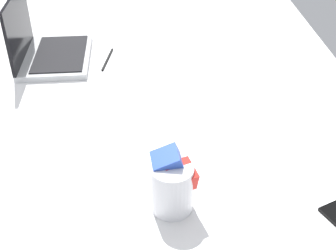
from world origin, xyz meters
TOP-DOWN VIEW (x-y plane):
  - bed_mattress at (0.00, 0.00)cm, footprint 180.00×140.00cm
  - laptop at (22.70, 31.62)cm, footprint 34.27×24.86cm
  - snack_cup at (-50.10, -9.34)cm, footprint 9.65×10.13cm
  - charger_cable at (21.62, 10.66)cm, footprint 16.94×2.75cm

SIDE VIEW (x-z plane):
  - bed_mattress at x=0.00cm, z-range 0.00..18.00cm
  - charger_cable at x=21.62cm, z-range 18.00..18.60cm
  - laptop at x=22.70cm, z-range 10.91..33.91cm
  - snack_cup at x=-50.10cm, z-range 17.15..31.37cm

